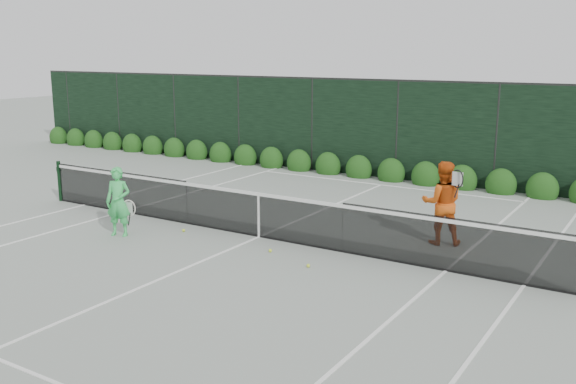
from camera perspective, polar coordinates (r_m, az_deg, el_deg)
The scene contains 8 objects.
ground at distance 13.81m, azimuth -2.59°, elevation -4.02°, with size 80.00×80.00×0.00m, color gray.
tennis_net at distance 13.69m, azimuth -2.70°, elevation -1.87°, with size 12.90×0.10×1.07m.
player_woman at distance 14.21m, azimuth -14.85°, elevation -0.85°, with size 0.66×0.52×1.50m.
player_man at distance 13.51m, azimuth 13.55°, elevation -0.94°, with size 1.03×0.94×1.73m.
court_lines at distance 13.81m, azimuth -2.59°, elevation -4.00°, with size 11.03×23.83×0.01m.
windscreen_fence at distance 11.38m, azimuth -10.42°, elevation 0.06°, with size 32.00×21.07×3.06m.
hedge_row at distance 19.90m, azimuth 9.15°, elevation 1.66°, with size 31.66×0.65×0.94m.
tennis_balls at distance 12.98m, azimuth -3.38°, elevation -4.97°, with size 3.60×0.66×0.07m.
Camera 1 is at (7.53, -10.89, 3.93)m, focal length 40.00 mm.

